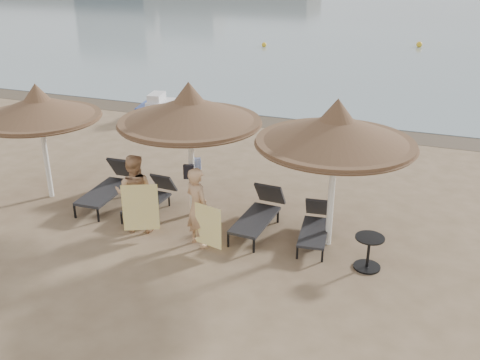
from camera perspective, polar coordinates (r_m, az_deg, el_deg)
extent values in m
plane|color=#907658|center=(12.07, -6.90, -6.52)|extent=(160.00, 160.00, 0.00)
cube|color=brown|center=(20.19, 5.28, 6.00)|extent=(200.00, 1.60, 0.01)
cylinder|color=white|center=(14.57, -19.99, 2.31)|extent=(0.13, 0.13, 2.20)
cone|color=brown|center=(14.18, -20.72, 7.33)|extent=(3.04, 3.04, 0.58)
cone|color=brown|center=(14.10, -20.92, 8.68)|extent=(0.73, 0.73, 0.47)
cylinder|color=brown|center=(14.25, -20.57, 6.28)|extent=(2.98, 2.98, 0.10)
cylinder|color=white|center=(12.72, -5.18, 1.19)|extent=(0.14, 0.14, 2.41)
cone|color=brown|center=(12.25, -5.42, 7.51)|extent=(3.32, 3.32, 0.63)
cone|color=brown|center=(12.15, -5.49, 9.23)|extent=(0.80, 0.80, 0.52)
cylinder|color=brown|center=(12.33, -5.37, 6.18)|extent=(3.26, 3.26, 0.11)
cylinder|color=white|center=(11.52, 9.71, -1.51)|extent=(0.14, 0.14, 2.40)
cone|color=brown|center=(11.00, 10.22, 5.37)|extent=(3.31, 3.31, 0.63)
cone|color=brown|center=(10.89, 10.36, 7.26)|extent=(0.80, 0.80, 0.51)
cylinder|color=brown|center=(11.09, 10.11, 3.91)|extent=(3.25, 3.25, 0.11)
cylinder|color=black|center=(13.52, -17.21, -3.27)|extent=(0.06, 0.06, 0.32)
cylinder|color=black|center=(13.19, -14.90, -3.69)|extent=(0.06, 0.06, 0.32)
cylinder|color=black|center=(14.72, -13.76, -0.65)|extent=(0.06, 0.06, 0.32)
cylinder|color=black|center=(14.42, -11.57, -0.97)|extent=(0.06, 0.06, 0.32)
cube|color=black|center=(13.91, -14.25, -1.27)|extent=(0.79, 1.75, 0.07)
cube|color=black|center=(14.60, -12.33, 1.28)|extent=(0.73, 0.52, 0.65)
cylinder|color=black|center=(12.96, -12.51, -4.09)|extent=(0.05, 0.05, 0.26)
cylinder|color=black|center=(12.68, -10.58, -4.55)|extent=(0.05, 0.05, 0.26)
cylinder|color=black|center=(13.91, -9.42, -1.86)|extent=(0.05, 0.05, 0.26)
cylinder|color=black|center=(13.65, -7.57, -2.24)|extent=(0.05, 0.05, 0.26)
cube|color=black|center=(13.26, -9.91, -2.45)|extent=(0.66, 1.43, 0.06)
cube|color=black|center=(13.79, -8.13, -0.27)|extent=(0.60, 0.42, 0.53)
cylinder|color=black|center=(11.72, -1.28, -6.48)|extent=(0.05, 0.05, 0.30)
cylinder|color=black|center=(11.51, 1.48, -7.08)|extent=(0.05, 0.05, 0.30)
cylinder|color=black|center=(12.94, 1.54, -3.44)|extent=(0.05, 0.05, 0.30)
cylinder|color=black|center=(12.75, 4.06, -3.92)|extent=(0.05, 0.05, 0.30)
cube|color=black|center=(12.17, 1.62, -4.28)|extent=(0.76, 1.65, 0.06)
cube|color=black|center=(12.86, 3.23, -1.46)|extent=(0.69, 0.49, 0.61)
cylinder|color=black|center=(11.36, 6.12, -7.78)|extent=(0.05, 0.05, 0.26)
cylinder|color=black|center=(11.32, 8.77, -8.06)|extent=(0.05, 0.05, 0.26)
cylinder|color=black|center=(12.49, 6.97, -4.75)|extent=(0.05, 0.05, 0.26)
cylinder|color=black|center=(12.46, 9.37, -4.99)|extent=(0.05, 0.05, 0.26)
cube|color=black|center=(11.86, 7.89, -5.54)|extent=(0.74, 1.46, 0.06)
cube|color=black|center=(12.49, 8.37, -2.86)|extent=(0.62, 0.46, 0.53)
cylinder|color=black|center=(11.36, 13.37, -8.99)|extent=(0.55, 0.55, 0.04)
cylinder|color=black|center=(11.19, 13.53, -7.54)|extent=(0.06, 0.06, 0.67)
cylinder|color=black|center=(11.02, 13.69, -6.01)|extent=(0.59, 0.59, 0.03)
imported|color=tan|center=(12.27, -11.26, -0.74)|extent=(1.11, 0.88, 2.13)
imported|color=tan|center=(11.41, -4.58, -2.28)|extent=(1.16, 1.02, 2.11)
cube|color=yellow|center=(11.95, -10.57, -2.93)|extent=(0.73, 0.36, 1.11)
cube|color=yellow|center=(11.26, -3.42, -4.92)|extent=(0.66, 0.17, 0.95)
cube|color=silver|center=(12.86, -4.84, 1.57)|extent=(0.31, 0.20, 0.37)
cube|color=black|center=(12.59, -5.49, 0.88)|extent=(0.26, 0.14, 0.35)
cube|color=#2C459B|center=(20.84, -7.79, 7.17)|extent=(2.30, 1.59, 0.53)
cube|color=silver|center=(20.75, -7.84, 8.05)|extent=(1.51, 1.27, 0.24)
cube|color=silver|center=(20.81, -8.89, 8.67)|extent=(0.62, 0.93, 0.34)
sphere|color=yellow|center=(37.04, 2.59, 14.22)|extent=(0.32, 0.32, 0.32)
sphere|color=yellow|center=(38.79, 18.57, 13.55)|extent=(0.39, 0.39, 0.39)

